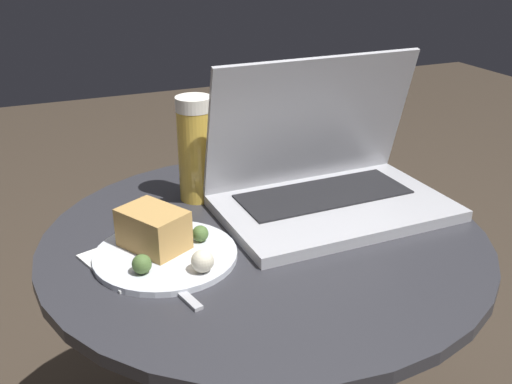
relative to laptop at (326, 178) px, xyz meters
The scene contains 6 objects.
table 0.27m from the laptop, 158.24° to the right, with size 0.68×0.68×0.54m.
napkin 0.32m from the laptop, behind, with size 0.21×0.17×0.00m.
laptop is the anchor object (origin of this frame).
beer_glass 0.22m from the laptop, 148.97° to the left, with size 0.06×0.06×0.18m.
snack_plate 0.30m from the laptop, 168.59° to the right, with size 0.20×0.20×0.07m.
fork 0.33m from the laptop, 162.15° to the right, with size 0.06×0.19×0.00m.
Camera 1 is at (-0.33, -0.75, 0.97)m, focal length 42.00 mm.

